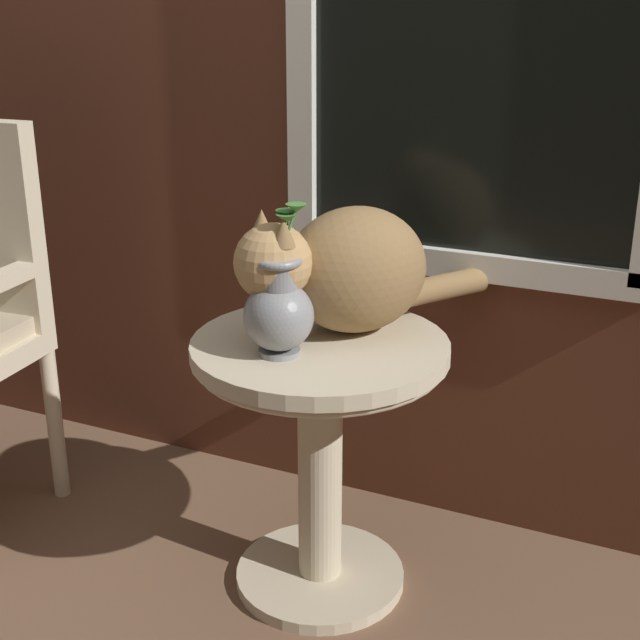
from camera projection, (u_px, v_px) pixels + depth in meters
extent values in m
plane|color=brown|center=(202.00, 607.00, 2.08)|extent=(6.00, 6.00, 0.00)
cube|color=#562D1E|center=(318.00, 19.00, 2.19)|extent=(4.00, 0.04, 2.60)
cube|color=silver|center=(460.00, 264.00, 2.20)|extent=(0.94, 0.03, 0.07)
cube|color=silver|center=(302.00, 55.00, 2.20)|extent=(0.07, 0.03, 0.98)
cube|color=black|center=(474.00, 60.00, 2.05)|extent=(0.85, 0.01, 0.96)
cylinder|color=beige|center=(320.00, 575.00, 2.17)|extent=(0.41, 0.41, 0.03)
cylinder|color=beige|center=(320.00, 468.00, 2.07)|extent=(0.10, 0.10, 0.57)
cylinder|color=beige|center=(320.00, 348.00, 1.96)|extent=(0.58, 0.58, 0.03)
torus|color=beige|center=(320.00, 360.00, 1.97)|extent=(0.56, 0.56, 0.02)
cylinder|color=beige|center=(55.00, 424.00, 2.48)|extent=(0.04, 0.04, 0.45)
ellipsoid|color=olive|center=(356.00, 269.00, 1.98)|extent=(0.42, 0.43, 0.28)
sphere|color=tan|center=(273.00, 262.00, 1.86)|extent=(0.17, 0.17, 0.17)
cone|color=olive|center=(262.00, 223.00, 1.87)|extent=(0.05, 0.05, 0.06)
cone|color=olive|center=(283.00, 232.00, 1.80)|extent=(0.05, 0.05, 0.06)
cylinder|color=olive|center=(433.00, 289.00, 2.12)|extent=(0.22, 0.28, 0.06)
cylinder|color=gray|center=(279.00, 351.00, 1.89)|extent=(0.09, 0.09, 0.01)
ellipsoid|color=gray|center=(279.00, 316.00, 1.86)|extent=(0.15, 0.15, 0.15)
cylinder|color=gray|center=(278.00, 275.00, 1.83)|extent=(0.08, 0.08, 0.06)
torus|color=gray|center=(278.00, 260.00, 1.81)|extent=(0.10, 0.10, 0.02)
cylinder|color=#47893D|center=(287.00, 235.00, 1.80)|extent=(0.04, 0.03, 0.11)
cone|color=#47893D|center=(296.00, 208.00, 1.78)|extent=(0.04, 0.04, 0.02)
cylinder|color=#47893D|center=(282.00, 240.00, 1.80)|extent=(0.02, 0.02, 0.09)
cone|color=#47893D|center=(286.00, 219.00, 1.79)|extent=(0.04, 0.04, 0.02)
cylinder|color=#47893D|center=(282.00, 238.00, 1.81)|extent=(0.01, 0.03, 0.09)
cone|color=#47893D|center=(286.00, 214.00, 1.80)|extent=(0.04, 0.04, 0.02)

